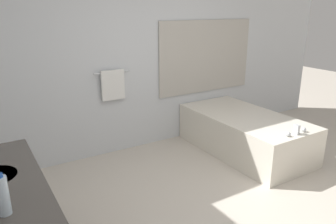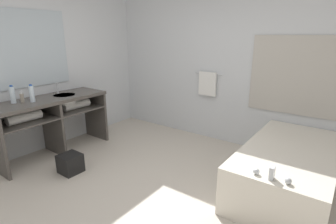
{
  "view_description": "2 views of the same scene",
  "coord_description": "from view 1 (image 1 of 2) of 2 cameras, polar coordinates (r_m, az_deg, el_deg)",
  "views": [
    {
      "loc": [
        -1.9,
        -1.84,
        1.97
      ],
      "look_at": [
        -0.18,
        0.95,
        0.91
      ],
      "focal_mm": 35.0,
      "sensor_mm": 36.0,
      "label": 1
    },
    {
      "loc": [
        1.76,
        -1.82,
        1.8
      ],
      "look_at": [
        -0.17,
        0.82,
        0.82
      ],
      "focal_mm": 28.0,
      "sensor_mm": 36.0,
      "label": 2
    }
  ],
  "objects": [
    {
      "name": "vanity_counter",
      "position": [
        2.45,
        -27.06,
        -16.97
      ],
      "size": [
        0.61,
        1.66,
        0.89
      ],
      "color": "#4C4742",
      "rests_on": "ground_plane"
    },
    {
      "name": "water_bottle_1",
      "position": [
        2.02,
        -26.86,
        -12.83
      ],
      "size": [
        0.07,
        0.07,
        0.25
      ],
      "color": "silver",
      "rests_on": "vanity_counter"
    },
    {
      "name": "wall_back_with_blinds",
      "position": [
        4.56,
        -6.11,
        9.88
      ],
      "size": [
        7.4,
        0.13,
        2.7
      ],
      "color": "silver",
      "rests_on": "ground_plane"
    },
    {
      "name": "bathtub",
      "position": [
        4.75,
        13.17,
        -3.31
      ],
      "size": [
        0.97,
        1.86,
        0.65
      ],
      "color": "silver",
      "rests_on": "ground_plane"
    }
  ]
}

